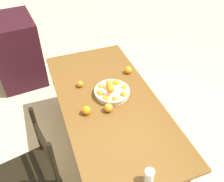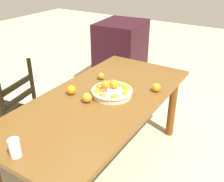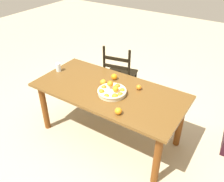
{
  "view_description": "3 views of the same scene",
  "coord_description": "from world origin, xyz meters",
  "px_view_note": "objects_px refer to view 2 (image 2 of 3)",
  "views": [
    {
      "loc": [
        -1.53,
        0.54,
        2.26
      ],
      "look_at": [
        0.08,
        -0.06,
        0.77
      ],
      "focal_mm": 39.29,
      "sensor_mm": 36.0,
      "label": 1
    },
    {
      "loc": [
        -1.52,
        -1.06,
        1.73
      ],
      "look_at": [
        0.08,
        -0.06,
        0.77
      ],
      "focal_mm": 42.24,
      "sensor_mm": 36.0,
      "label": 2
    },
    {
      "loc": [
        1.33,
        -1.98,
        2.26
      ],
      "look_at": [
        0.08,
        -0.06,
        0.77
      ],
      "focal_mm": 38.45,
      "sensor_mm": 36.0,
      "label": 3
    }
  ],
  "objects_px": {
    "dining_table": "(101,109)",
    "orange_loose_1": "(156,87)",
    "fruit_bowl": "(112,91)",
    "drinking_glass": "(15,148)",
    "chair_near_window": "(10,117)",
    "orange_loose_0": "(71,90)",
    "orange_loose_2": "(87,98)",
    "cabinet": "(121,54)",
    "orange_loose_3": "(101,76)"
  },
  "relations": [
    {
      "from": "dining_table",
      "to": "orange_loose_1",
      "type": "xyz_separation_m",
      "value": [
        0.34,
        -0.33,
        0.14
      ]
    },
    {
      "from": "fruit_bowl",
      "to": "drinking_glass",
      "type": "xyz_separation_m",
      "value": [
        -0.91,
        0.07,
        0.02
      ]
    },
    {
      "from": "chair_near_window",
      "to": "fruit_bowl",
      "type": "bearing_deg",
      "value": 104.61
    },
    {
      "from": "dining_table",
      "to": "chair_near_window",
      "type": "relative_size",
      "value": 1.89
    },
    {
      "from": "chair_near_window",
      "to": "orange_loose_1",
      "type": "relative_size",
      "value": 13.01
    },
    {
      "from": "chair_near_window",
      "to": "orange_loose_0",
      "type": "relative_size",
      "value": 12.53
    },
    {
      "from": "fruit_bowl",
      "to": "orange_loose_1",
      "type": "bearing_deg",
      "value": -47.32
    },
    {
      "from": "dining_table",
      "to": "orange_loose_2",
      "type": "relative_size",
      "value": 23.67
    },
    {
      "from": "chair_near_window",
      "to": "orange_loose_2",
      "type": "height_order",
      "value": "chair_near_window"
    },
    {
      "from": "orange_loose_0",
      "to": "orange_loose_2",
      "type": "distance_m",
      "value": 0.19
    },
    {
      "from": "fruit_bowl",
      "to": "orange_loose_2",
      "type": "bearing_deg",
      "value": 152.24
    },
    {
      "from": "orange_loose_2",
      "to": "fruit_bowl",
      "type": "bearing_deg",
      "value": -27.76
    },
    {
      "from": "fruit_bowl",
      "to": "orange_loose_0",
      "type": "relative_size",
      "value": 4.39
    },
    {
      "from": "drinking_glass",
      "to": "orange_loose_0",
      "type": "bearing_deg",
      "value": 16.45
    },
    {
      "from": "orange_loose_0",
      "to": "cabinet",
      "type": "bearing_deg",
      "value": 17.22
    },
    {
      "from": "chair_near_window",
      "to": "orange_loose_1",
      "type": "distance_m",
      "value": 1.32
    },
    {
      "from": "orange_loose_0",
      "to": "orange_loose_2",
      "type": "relative_size",
      "value": 1.0
    },
    {
      "from": "cabinet",
      "to": "drinking_glass",
      "type": "bearing_deg",
      "value": -168.69
    },
    {
      "from": "chair_near_window",
      "to": "drinking_glass",
      "type": "relative_size",
      "value": 8.46
    },
    {
      "from": "chair_near_window",
      "to": "dining_table",
      "type": "bearing_deg",
      "value": 101.15
    },
    {
      "from": "dining_table",
      "to": "orange_loose_1",
      "type": "bearing_deg",
      "value": -44.47
    },
    {
      "from": "orange_loose_1",
      "to": "orange_loose_2",
      "type": "xyz_separation_m",
      "value": [
        -0.45,
        0.38,
        0.0
      ]
    },
    {
      "from": "cabinet",
      "to": "drinking_glass",
      "type": "distance_m",
      "value": 2.61
    },
    {
      "from": "chair_near_window",
      "to": "drinking_glass",
      "type": "bearing_deg",
      "value": 45.04
    },
    {
      "from": "cabinet",
      "to": "drinking_glass",
      "type": "relative_size",
      "value": 8.18
    },
    {
      "from": "orange_loose_2",
      "to": "orange_loose_3",
      "type": "relative_size",
      "value": 1.23
    },
    {
      "from": "orange_loose_0",
      "to": "orange_loose_3",
      "type": "xyz_separation_m",
      "value": [
        0.37,
        -0.04,
        -0.01
      ]
    },
    {
      "from": "orange_loose_1",
      "to": "orange_loose_2",
      "type": "relative_size",
      "value": 0.96
    },
    {
      "from": "dining_table",
      "to": "orange_loose_0",
      "type": "relative_size",
      "value": 23.68
    },
    {
      "from": "cabinet",
      "to": "orange_loose_0",
      "type": "bearing_deg",
      "value": -168.46
    },
    {
      "from": "cabinet",
      "to": "orange_loose_3",
      "type": "xyz_separation_m",
      "value": [
        -1.36,
        -0.58,
        0.29
      ]
    },
    {
      "from": "drinking_glass",
      "to": "fruit_bowl",
      "type": "bearing_deg",
      "value": -4.52
    },
    {
      "from": "orange_loose_3",
      "to": "drinking_glass",
      "type": "xyz_separation_m",
      "value": [
        -1.12,
        -0.18,
        0.03
      ]
    },
    {
      "from": "chair_near_window",
      "to": "fruit_bowl",
      "type": "relative_size",
      "value": 2.86
    },
    {
      "from": "orange_loose_2",
      "to": "drinking_glass",
      "type": "distance_m",
      "value": 0.71
    },
    {
      "from": "chair_near_window",
      "to": "orange_loose_3",
      "type": "bearing_deg",
      "value": 125.4
    },
    {
      "from": "dining_table",
      "to": "drinking_glass",
      "type": "distance_m",
      "value": 0.84
    },
    {
      "from": "orange_loose_0",
      "to": "orange_loose_3",
      "type": "distance_m",
      "value": 0.37
    },
    {
      "from": "orange_loose_2",
      "to": "drinking_glass",
      "type": "relative_size",
      "value": 0.67
    },
    {
      "from": "chair_near_window",
      "to": "fruit_bowl",
      "type": "distance_m",
      "value": 0.97
    },
    {
      "from": "orange_loose_1",
      "to": "orange_loose_3",
      "type": "distance_m",
      "value": 0.53
    },
    {
      "from": "orange_loose_1",
      "to": "orange_loose_3",
      "type": "bearing_deg",
      "value": 94.56
    },
    {
      "from": "dining_table",
      "to": "chair_near_window",
      "type": "height_order",
      "value": "chair_near_window"
    },
    {
      "from": "orange_loose_0",
      "to": "drinking_glass",
      "type": "xyz_separation_m",
      "value": [
        -0.75,
        -0.22,
        0.02
      ]
    },
    {
      "from": "dining_table",
      "to": "orange_loose_2",
      "type": "bearing_deg",
      "value": 157.16
    },
    {
      "from": "orange_loose_2",
      "to": "orange_loose_3",
      "type": "height_order",
      "value": "orange_loose_2"
    },
    {
      "from": "orange_loose_2",
      "to": "drinking_glass",
      "type": "bearing_deg",
      "value": -177.39
    },
    {
      "from": "orange_loose_2",
      "to": "cabinet",
      "type": "bearing_deg",
      "value": 22.3
    },
    {
      "from": "orange_loose_0",
      "to": "orange_loose_2",
      "type": "bearing_deg",
      "value": -101.11
    },
    {
      "from": "dining_table",
      "to": "chair_near_window",
      "type": "xyz_separation_m",
      "value": [
        -0.32,
        0.77,
        -0.17
      ]
    }
  ]
}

